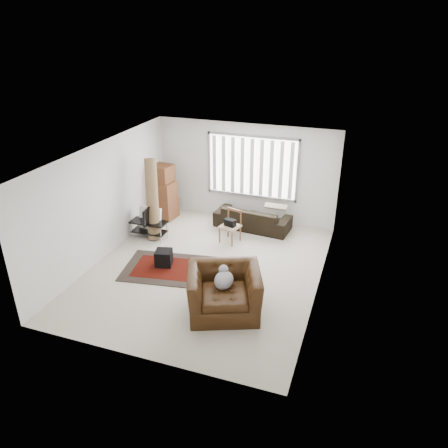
% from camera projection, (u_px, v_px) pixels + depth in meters
% --- Properties ---
extents(room, '(6.00, 6.02, 2.71)m').
position_uv_depth(room, '(214.00, 190.00, 9.57)').
color(room, beige).
rests_on(room, ground).
extents(persian_rug, '(2.32, 1.74, 0.02)m').
position_uv_depth(persian_rug, '(171.00, 269.00, 9.92)').
color(persian_rug, black).
rests_on(persian_rug, ground).
extents(tv_stand, '(0.93, 0.42, 0.47)m').
position_uv_depth(tv_stand, '(149.00, 226.00, 11.18)').
color(tv_stand, black).
rests_on(tv_stand, ground).
extents(tv, '(0.10, 0.76, 0.43)m').
position_uv_depth(tv, '(148.00, 214.00, 11.03)').
color(tv, black).
rests_on(tv, tv_stand).
extents(subwoofer, '(0.45, 0.45, 0.36)m').
position_uv_depth(subwoofer, '(164.00, 258.00, 9.99)').
color(subwoofer, black).
rests_on(subwoofer, persian_rug).
extents(moving_boxes, '(0.69, 0.64, 1.54)m').
position_uv_depth(moving_boxes, '(164.00, 194.00, 12.18)').
color(moving_boxes, brown).
rests_on(moving_boxes, ground).
extents(white_flatpack, '(0.62, 0.26, 0.78)m').
position_uv_depth(white_flatpack, '(150.00, 222.00, 11.30)').
color(white_flatpack, silver).
rests_on(white_flatpack, ground).
extents(rolled_rug, '(0.59, 0.83, 2.06)m').
position_uv_depth(rolled_rug, '(152.00, 199.00, 11.00)').
color(rolled_rug, brown).
rests_on(rolled_rug, ground).
extents(sofa, '(2.09, 1.05, 0.78)m').
position_uv_depth(sofa, '(253.00, 215.00, 11.70)').
color(sofa, black).
rests_on(sofa, ground).
extents(side_chair, '(0.55, 0.55, 0.83)m').
position_uv_depth(side_chair, '(230.00, 225.00, 10.95)').
color(side_chair, '#987C63').
rests_on(side_chair, ground).
extents(armchair, '(1.72, 1.63, 1.02)m').
position_uv_depth(armchair, '(224.00, 289.00, 8.30)').
color(armchair, '#361D0B').
rests_on(armchair, ground).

